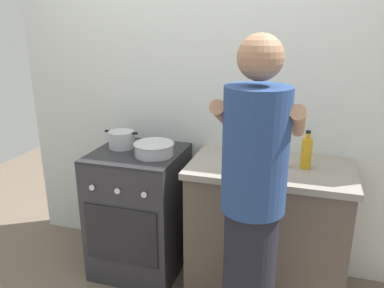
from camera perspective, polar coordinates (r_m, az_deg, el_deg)
The scene contains 10 objects.
ground at distance 2.80m, azimuth -1.82°, elevation -20.57°, with size 6.00×6.00×0.00m, color #6B5B4C.
back_wall at distance 2.67m, azimuth 5.52°, elevation 7.20°, with size 3.20×0.10×2.50m.
countertop at distance 2.57m, azimuth 11.17°, elevation -12.52°, with size 1.00×0.60×0.90m.
stove_range at distance 2.78m, azimuth -7.85°, elevation -9.95°, with size 0.60×0.62×0.90m.
pot at distance 2.69m, azimuth -10.60°, elevation 0.67°, with size 0.24×0.18×0.12m.
mixing_bowl at distance 2.50m, azimuth -5.76°, elevation -0.66°, with size 0.27×0.27×0.09m.
utensil_crock at distance 2.52m, azimuth 7.70°, elevation 0.28°, with size 0.10×0.10×0.28m.
spice_bottle at distance 2.36m, azimuth 13.99°, elevation -2.50°, with size 0.04×0.04×0.08m.
oil_bottle at distance 2.36m, azimuth 16.91°, elevation -1.25°, with size 0.06×0.06×0.23m.
person at distance 1.85m, azimuth 9.07°, elevation -10.64°, with size 0.41×0.50×1.70m.
Camera 1 is at (0.72, -2.08, 1.73)m, focal length 35.28 mm.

